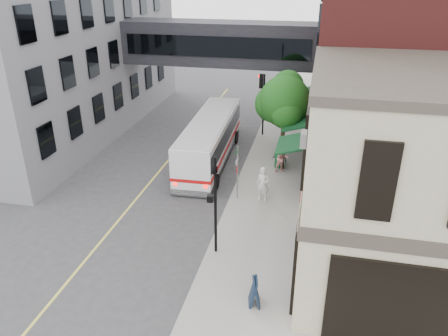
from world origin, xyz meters
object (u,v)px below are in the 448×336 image
at_px(pedestrian_b, 282,159).
at_px(sandwich_board, 255,292).
at_px(pedestrian_a, 263,184).
at_px(bus, 210,139).
at_px(newspaper_box, 280,160).
at_px(pedestrian_c, 280,156).

bearing_deg(pedestrian_b, sandwich_board, -118.92).
height_order(pedestrian_a, pedestrian_b, pedestrian_a).
height_order(bus, sandwich_board, bus).
height_order(bus, newspaper_box, bus).
bearing_deg(newspaper_box, bus, -174.76).
bearing_deg(newspaper_box, pedestrian_c, -64.24).
relative_size(bus, pedestrian_c, 6.78).
bearing_deg(pedestrian_b, newspaper_box, 77.37).
xyz_separation_m(bus, newspaper_box, (4.51, -0.33, -0.90)).
distance_m(pedestrian_a, sandwich_board, 8.02).
distance_m(bus, pedestrian_a, 6.24).
distance_m(pedestrian_b, newspaper_box, 0.75).
distance_m(pedestrian_a, pedestrian_b, 3.81).
height_order(bus, pedestrian_a, bus).
relative_size(pedestrian_a, pedestrian_b, 1.09).
bearing_deg(pedestrian_b, pedestrian_c, 77.46).
bearing_deg(newspaper_box, pedestrian_a, -86.50).
height_order(newspaper_box, sandwich_board, sandwich_board).
relative_size(pedestrian_a, pedestrian_c, 1.22).
height_order(pedestrian_b, newspaper_box, pedestrian_b).
xyz_separation_m(pedestrian_c, newspaper_box, (-0.02, 0.08, -0.26)).
xyz_separation_m(pedestrian_c, sandwich_board, (0.32, -12.28, -0.21)).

